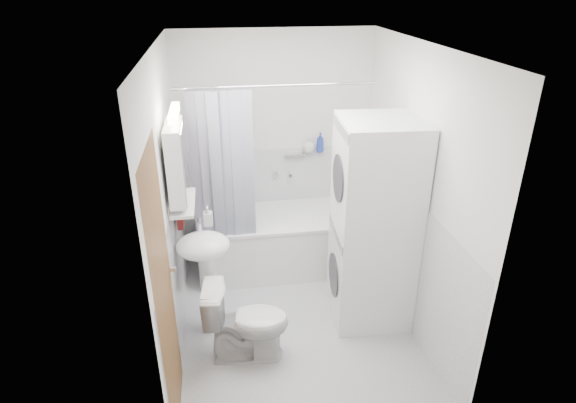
{
  "coord_description": "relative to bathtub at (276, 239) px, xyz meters",
  "views": [
    {
      "loc": [
        -0.59,
        -3.45,
        2.84
      ],
      "look_at": [
        -0.04,
        0.15,
        1.13
      ],
      "focal_mm": 30.0,
      "sensor_mm": 36.0,
      "label": 1
    }
  ],
  "objects": [
    {
      "name": "floor",
      "position": [
        0.05,
        -0.92,
        -0.34
      ],
      "size": [
        2.6,
        2.6,
        0.0
      ],
      "primitive_type": "plane",
      "color": "#BABBBF",
      "rests_on": "ground"
    },
    {
      "name": "room_walls",
      "position": [
        0.05,
        -0.92,
        1.15
      ],
      "size": [
        2.6,
        2.6,
        2.6
      ],
      "color": "white",
      "rests_on": "ground"
    },
    {
      "name": "wainscot",
      "position": [
        0.05,
        -0.63,
        0.26
      ],
      "size": [
        1.98,
        2.58,
        2.58
      ],
      "color": "white",
      "rests_on": "ground"
    },
    {
      "name": "door",
      "position": [
        -0.9,
        -1.47,
        0.66
      ],
      "size": [
        0.05,
        2.0,
        2.0
      ],
      "color": "brown",
      "rests_on": "ground"
    },
    {
      "name": "bathtub",
      "position": [
        0.0,
        0.0,
        0.0
      ],
      "size": [
        1.59,
        0.75,
        0.61
      ],
      "color": "white",
      "rests_on": "ground"
    },
    {
      "name": "tub_spout",
      "position": [
        0.2,
        0.33,
        0.59
      ],
      "size": [
        0.04,
        0.12,
        0.04
      ],
      "primitive_type": "cylinder",
      "rotation": [
        1.57,
        0.0,
        0.0
      ],
      "color": "silver",
      "rests_on": "room_walls"
    },
    {
      "name": "curtain_rod",
      "position": [
        0.0,
        -0.32,
        1.66
      ],
      "size": [
        1.77,
        0.02,
        0.02
      ],
      "primitive_type": "cylinder",
      "rotation": [
        0.0,
        1.57,
        0.0
      ],
      "color": "silver",
      "rests_on": "room_walls"
    },
    {
      "name": "shower_curtain",
      "position": [
        -0.51,
        -0.32,
        0.91
      ],
      "size": [
        0.55,
        0.02,
        1.45
      ],
      "color": "#121B41",
      "rests_on": "curtain_rod"
    },
    {
      "name": "sink",
      "position": [
        -0.7,
        -0.92,
        0.37
      ],
      "size": [
        0.44,
        0.37,
        1.04
      ],
      "color": "white",
      "rests_on": "ground"
    },
    {
      "name": "medicine_cabinet",
      "position": [
        -0.86,
        -0.82,
        1.23
      ],
      "size": [
        0.13,
        0.5,
        0.71
      ],
      "color": "white",
      "rests_on": "room_walls"
    },
    {
      "name": "shelf",
      "position": [
        -0.84,
        -0.82,
        0.86
      ],
      "size": [
        0.18,
        0.54,
        0.02
      ],
      "primitive_type": "cube",
      "color": "silver",
      "rests_on": "room_walls"
    },
    {
      "name": "shower_caddy",
      "position": [
        0.25,
        0.32,
        0.81
      ],
      "size": [
        0.22,
        0.06,
        0.02
      ],
      "primitive_type": "cube",
      "color": "silver",
      "rests_on": "room_walls"
    },
    {
      "name": "towel",
      "position": [
        -0.89,
        -0.57,
        1.01
      ],
      "size": [
        0.07,
        0.35,
        0.85
      ],
      "color": "maroon",
      "rests_on": "room_walls"
    },
    {
      "name": "washer_dryer",
      "position": [
        0.73,
        -0.91,
        0.59
      ],
      "size": [
        0.69,
        0.69,
        1.84
      ],
      "rotation": [
        0.0,
        0.0,
        -0.06
      ],
      "color": "white",
      "rests_on": "ground"
    },
    {
      "name": "toilet",
      "position": [
        -0.4,
        -1.29,
        -0.0
      ],
      "size": [
        0.72,
        0.45,
        0.66
      ],
      "primitive_type": "imported",
      "rotation": [
        0.0,
        0.0,
        1.46
      ],
      "color": "white",
      "rests_on": "ground"
    },
    {
      "name": "soap_pump",
      "position": [
        -0.66,
        -0.67,
        0.61
      ],
      "size": [
        0.08,
        0.17,
        0.08
      ],
      "primitive_type": "imported",
      "color": "gray",
      "rests_on": "sink"
    },
    {
      "name": "shelf_bottle",
      "position": [
        -0.84,
        -0.97,
        0.91
      ],
      "size": [
        0.07,
        0.18,
        0.07
      ],
      "primitive_type": "imported",
      "color": "gray",
      "rests_on": "shelf"
    },
    {
      "name": "shelf_cup",
      "position": [
        -0.84,
        -0.7,
        0.93
      ],
      "size": [
        0.1,
        0.09,
        0.1
      ],
      "primitive_type": "imported",
      "color": "gray",
      "rests_on": "shelf"
    },
    {
      "name": "shampoo_a",
      "position": [
        0.4,
        0.32,
        0.89
      ],
      "size": [
        0.13,
        0.17,
        0.13
      ],
      "primitive_type": "imported",
      "color": "gray",
      "rests_on": "shower_caddy"
    },
    {
      "name": "shampoo_b",
      "position": [
        0.52,
        0.32,
        0.87
      ],
      "size": [
        0.08,
        0.21,
        0.08
      ],
      "primitive_type": "imported",
      "color": "#253997",
      "rests_on": "shower_caddy"
    }
  ]
}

